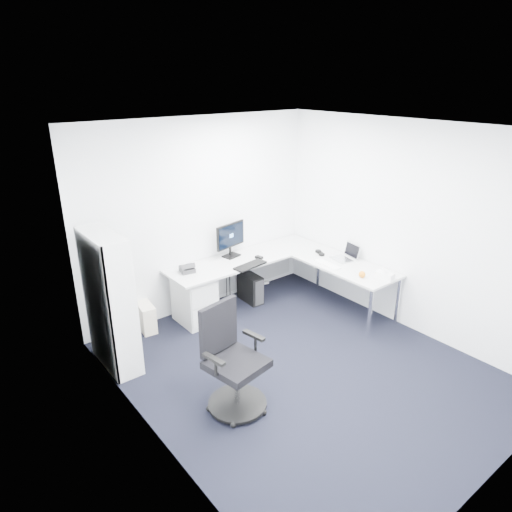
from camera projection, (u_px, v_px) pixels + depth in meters
ground at (302, 369)px, 5.29m from camera, size 4.20×4.20×0.00m
ceiling at (313, 129)px, 4.29m from camera, size 4.20×4.20×0.00m
wall_back at (201, 217)px, 6.32m from camera, size 3.60×0.02×2.70m
wall_left at (150, 313)px, 3.75m from camera, size 0.02×4.20×2.70m
wall_right at (408, 228)px, 5.83m from camera, size 0.02×4.20×2.70m
l_desk at (263, 287)px, 6.49m from camera, size 2.47×1.38×0.72m
drawer_pedestal at (194, 299)px, 6.21m from camera, size 0.44×0.55×0.67m
bookshelf at (110, 302)px, 5.11m from camera, size 0.31×0.81×1.62m
task_chair at (237, 361)px, 4.48m from camera, size 0.72×0.72×1.12m
black_pc_tower at (250, 288)px, 6.82m from camera, size 0.22×0.45×0.43m
beige_pc_tower at (146, 317)px, 6.06m from camera, size 0.23×0.41×0.37m
power_strip at (258, 284)px, 7.40m from camera, size 0.38×0.15×0.04m
monitor at (231, 240)px, 6.54m from camera, size 0.56×0.28×0.52m
black_keyboard at (250, 265)px, 6.29m from camera, size 0.52×0.25×0.02m
mouse at (259, 257)px, 6.55m from camera, size 0.09×0.12×0.03m
desk_phone at (187, 267)px, 6.09m from camera, size 0.22×0.22×0.13m
laptop at (342, 253)px, 6.47m from camera, size 0.36×0.35×0.22m
white_keyboard at (327, 264)px, 6.34m from camera, size 0.15×0.43×0.01m
headphones at (320, 252)px, 6.72m from camera, size 0.20×0.24×0.05m
orange_fruit at (362, 274)px, 5.92m from camera, size 0.09×0.09×0.09m
tissue_box at (385, 275)px, 5.91m from camera, size 0.16×0.25×0.08m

